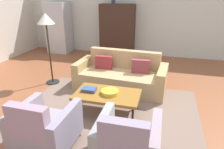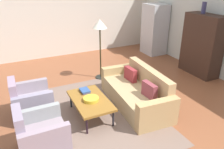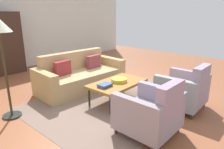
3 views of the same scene
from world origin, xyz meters
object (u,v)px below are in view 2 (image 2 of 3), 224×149
Objects in this scene: armchair_left at (29,101)px; refrigerator at (154,29)px; fruit_bowl at (91,99)px; vase_tall at (204,8)px; book_stack at (85,91)px; cabinet at (202,45)px; coffee_table at (90,101)px; couch at (138,93)px; floor_lamp at (100,29)px; armchair_right at (39,134)px.

armchair_left is 0.48× the size of refrigerator.
fruit_bowl is 1.02× the size of vase_tall.
cabinet is (-0.37, 3.83, 0.45)m from book_stack.
vase_tall reaches higher than book_stack.
coffee_table is at bearing 63.65° from armchair_left.
couch is 2.45× the size of armchair_left.
coffee_table is at bearing -77.01° from vase_tall.
book_stack is at bearing -35.34° from floor_lamp.
refrigerator is 1.08× the size of floor_lamp.
vase_tall is 0.17× the size of refrigerator.
couch is 1.20m from fruit_bowl.
armchair_right is at bearing -42.58° from floor_lamp.
armchair_left and armchair_right have the same top height.
book_stack is at bearing -84.45° from cabinet.
armchair_right is 6.09m from refrigerator.
armchair_left is 5.47m from refrigerator.
armchair_left is at bearing -88.48° from cabinet.
coffee_table is 4.80m from refrigerator.
couch is 1.25× the size of floor_lamp.
vase_tall is 3.01m from floor_lamp.
coffee_table is 4.32× the size of book_stack.
armchair_right is 2.71× the size of fruit_bowl.
vase_tall is (-0.89, 2.65, 1.67)m from couch.
floor_lamp is (-0.86, -2.84, -0.51)m from vase_tall.
book_stack is at bearing 178.84° from fruit_bowl.
floor_lamp is at bearing -106.83° from vase_tall.
couch is at bearing -40.49° from refrigerator.
refrigerator reaches higher than couch.
floor_lamp is at bearing 151.17° from fruit_bowl.
refrigerator is (-2.09, -0.10, -1.03)m from vase_tall.
book_stack is at bearing -54.93° from refrigerator.
cabinet reaches higher than armchair_right.
vase_tall is at bearing -178.19° from cabinet.
floor_lamp is (1.23, -2.74, 0.52)m from refrigerator.
book_stack is at bearing 79.41° from armchair_left.
book_stack is (-0.37, -1.18, 0.16)m from couch.
fruit_bowl is 4.22m from vase_tall.
vase_tall reaches higher than armchair_left.
fruit_bowl reaches higher than coffee_table.
coffee_table is at bearing 180.00° from fruit_bowl.
armchair_left is at bearing -86.76° from vase_tall.
book_stack is 0.16× the size of floor_lamp.
cabinet is (-0.13, 5.00, 0.56)m from armchair_left.
armchair_left is at bearing -62.05° from floor_lamp.
armchair_right is (0.60, -1.17, -0.04)m from coffee_table.
vase_tall reaches higher than armchair_right.
fruit_bowl is (0.05, -1.19, 0.16)m from couch.
book_stack is at bearing 76.47° from couch.
refrigerator is at bearing -177.33° from cabinet.
fruit_bowl is (0.65, 1.17, 0.11)m from armchair_left.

